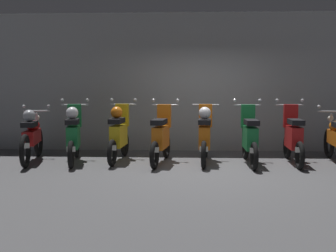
# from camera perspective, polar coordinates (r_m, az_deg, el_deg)

# --- Properties ---
(ground_plane) EXTENTS (80.00, 80.00, 0.00)m
(ground_plane) POSITION_cam_1_polar(r_m,az_deg,el_deg) (7.12, 5.81, -6.61)
(ground_plane) COLOR #4C4C4F
(back_wall) EXTENTS (16.00, 0.30, 3.28)m
(back_wall) POSITION_cam_1_polar(r_m,az_deg,el_deg) (9.28, 5.06, 6.48)
(back_wall) COLOR gray
(back_wall) RESTS_ON ground
(motorbike_slot_0) EXTENTS (0.61, 1.93, 1.15)m
(motorbike_slot_0) POSITION_cam_1_polar(r_m,az_deg,el_deg) (8.31, -19.69, -1.44)
(motorbike_slot_0) COLOR black
(motorbike_slot_0) RESTS_ON ground
(motorbike_slot_1) EXTENTS (0.59, 1.67, 1.29)m
(motorbike_slot_1) POSITION_cam_1_polar(r_m,az_deg,el_deg) (7.96, -13.96, -1.28)
(motorbike_slot_1) COLOR black
(motorbike_slot_1) RESTS_ON ground
(motorbike_slot_2) EXTENTS (0.59, 1.68, 1.29)m
(motorbike_slot_2) POSITION_cam_1_polar(r_m,az_deg,el_deg) (7.96, -7.35, -1.15)
(motorbike_slot_2) COLOR black
(motorbike_slot_2) RESTS_ON ground
(motorbike_slot_3) EXTENTS (0.58, 1.68, 1.29)m
(motorbike_slot_3) POSITION_cam_1_polar(r_m,az_deg,el_deg) (7.67, -1.02, -1.67)
(motorbike_slot_3) COLOR black
(motorbike_slot_3) RESTS_ON ground
(motorbike_slot_4) EXTENTS (0.56, 1.68, 1.18)m
(motorbike_slot_4) POSITION_cam_1_polar(r_m,az_deg,el_deg) (7.76, 5.54, -1.34)
(motorbike_slot_4) COLOR black
(motorbike_slot_4) RESTS_ON ground
(motorbike_slot_5) EXTENTS (0.59, 1.68, 1.29)m
(motorbike_slot_5) POSITION_cam_1_polar(r_m,az_deg,el_deg) (7.76, 12.13, -1.72)
(motorbike_slot_5) COLOR black
(motorbike_slot_5) RESTS_ON ground
(motorbike_slot_6) EXTENTS (0.59, 1.68, 1.29)m
(motorbike_slot_6) POSITION_cam_1_polar(r_m,az_deg,el_deg) (8.07, 18.22, -1.60)
(motorbike_slot_6) COLOR black
(motorbike_slot_6) RESTS_ON ground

